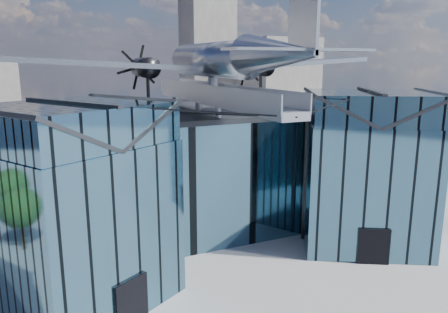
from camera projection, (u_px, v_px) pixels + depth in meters
name	position (u px, v px, depth m)	size (l,w,h in m)	color
ground_plane	(236.00, 260.00, 31.19)	(120.00, 120.00, 0.00)	gray
museum	(204.00, 167.00, 35.15)	(32.88, 24.50, 17.60)	#416D85
bg_towers	(113.00, 84.00, 74.39)	(77.00, 24.50, 26.00)	gray
tree_side_e	(407.00, 142.00, 54.36)	(4.68, 4.68, 5.96)	#2F2113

